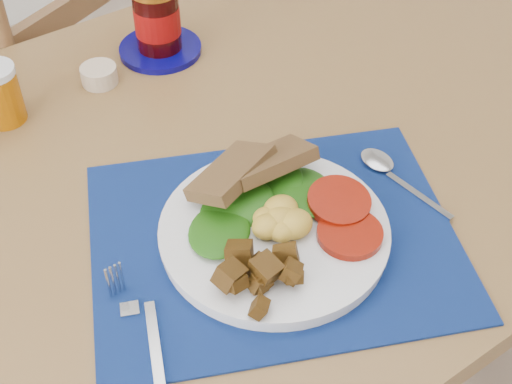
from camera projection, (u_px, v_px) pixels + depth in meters
table at (231, 192)px, 1.10m from camera, size 1.40×0.90×0.75m
chair_far at (48, 52)px, 1.52m from camera, size 0.56×0.55×1.16m
placemat at (274, 239)px, 0.92m from camera, size 0.57×0.52×0.00m
breakfast_plate at (272, 231)px, 0.89m from camera, size 0.29×0.29×0.07m
fork at (139, 322)px, 0.82m from camera, size 0.06×0.17×0.00m
spoon at (390, 172)px, 1.00m from camera, size 0.04×0.17×0.00m
juice_glass at (0, 96)px, 1.06m from camera, size 0.06×0.06×0.09m
ramekin at (99, 75)px, 1.15m from camera, size 0.06×0.06×0.03m
jam_on_saucer at (158, 23)px, 1.19m from camera, size 0.14×0.14×0.13m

